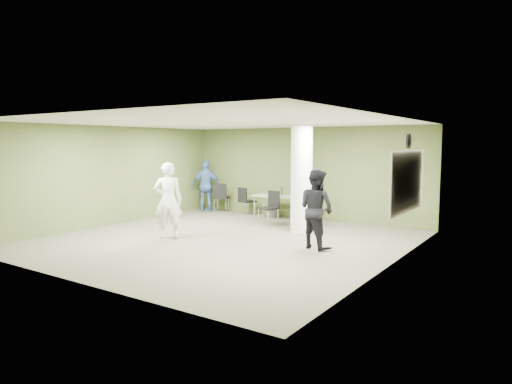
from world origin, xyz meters
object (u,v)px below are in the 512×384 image
Objects in this scene: woman_white at (168,200)px; man_blue at (206,186)px; folding_table at (279,197)px; man_black at (316,209)px; chair_back_left at (221,195)px.

woman_white is 4.47m from man_blue.
woman_white is 1.06× the size of man_blue.
folding_table is 2.92m from man_blue.
man_blue is (-2.92, 0.08, 0.18)m from folding_table.
man_black is 1.00× the size of man_blue.
folding_table is at bearing -144.45° from woman_white.
folding_table is 0.89× the size of man_blue.
folding_table is 3.96m from woman_white.
woman_white is 3.63m from man_black.
man_black is at bearing 125.00° from chair_back_left.
chair_back_left is 0.56× the size of man_black.
man_black is 6.30m from man_blue.
man_blue is at bearing -104.51° from woman_white.
man_blue is (-5.58, 2.92, -0.00)m from man_black.
chair_back_left is 4.43m from woman_white.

